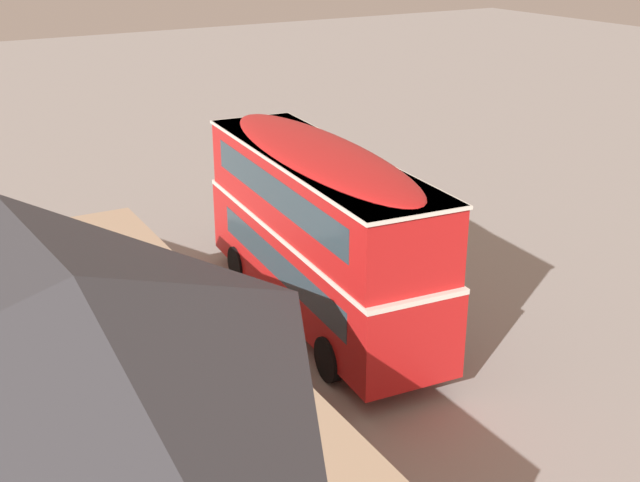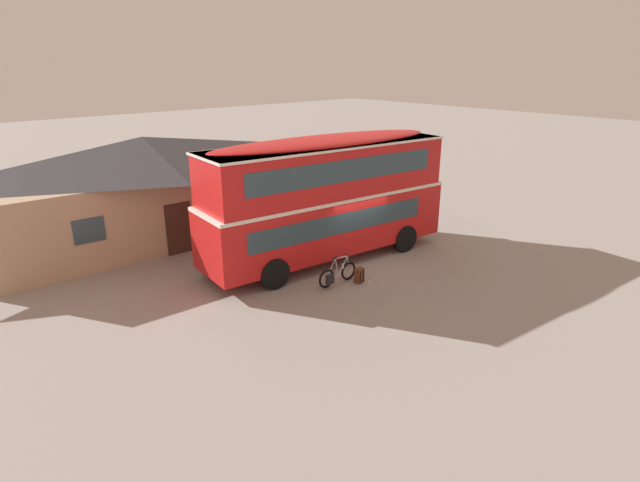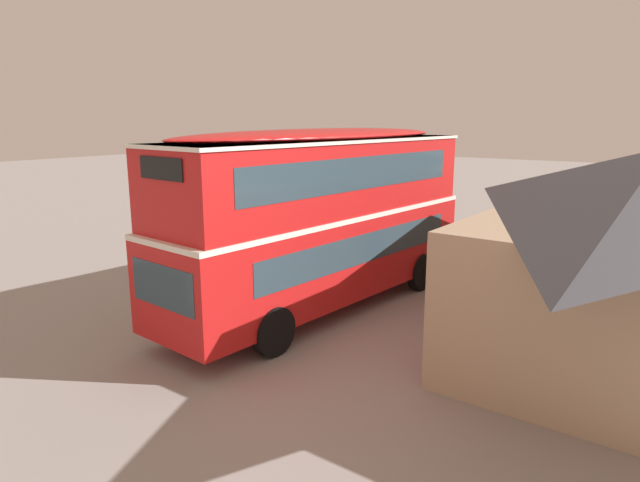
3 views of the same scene
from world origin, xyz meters
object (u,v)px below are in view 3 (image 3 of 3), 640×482
object	(u,v)px
water_bottle_clear_plastic	(258,282)
touring_bicycle	(294,271)
double_decker_bus	(323,212)
backpack_on_ground	(270,276)
water_bottle_green_metal	(268,286)

from	to	relation	value
water_bottle_clear_plastic	touring_bicycle	bearing A→B (deg)	137.81
double_decker_bus	water_bottle_clear_plastic	bearing A→B (deg)	-100.37
backpack_on_ground	water_bottle_clear_plastic	size ratio (longest dim) A/B	2.59
backpack_on_ground	touring_bicycle	bearing A→B (deg)	149.81
touring_bicycle	water_bottle_clear_plastic	distance (m)	1.18
touring_bicycle	backpack_on_ground	size ratio (longest dim) A/B	2.95
backpack_on_ground	water_bottle_clear_plastic	world-z (taller)	backpack_on_ground
backpack_on_ground	water_bottle_clear_plastic	bearing A→B (deg)	-67.77
double_decker_bus	backpack_on_ground	world-z (taller)	double_decker_bus
touring_bicycle	backpack_on_ground	distance (m)	0.81
water_bottle_green_metal	touring_bicycle	bearing A→B (deg)	169.67
touring_bicycle	water_bottle_green_metal	size ratio (longest dim) A/B	6.67
touring_bicycle	water_bottle_green_metal	bearing A→B (deg)	-10.33
touring_bicycle	double_decker_bus	bearing A→B (deg)	56.40
double_decker_bus	touring_bicycle	xyz separation A→B (m)	(-1.37, -2.06, -2.27)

